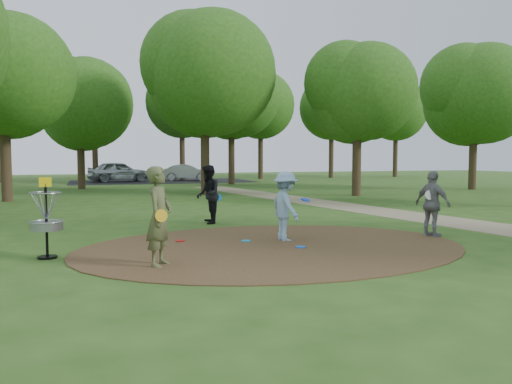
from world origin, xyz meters
name	(u,v)px	position (x,y,z in m)	size (l,w,h in m)	color
ground	(274,247)	(0.00, 0.00, 0.00)	(100.00, 100.00, 0.00)	#2D5119
dirt_clearing	(274,247)	(0.00, 0.00, 0.01)	(8.40, 8.40, 0.02)	#47301C
footpath	(456,222)	(6.50, 2.00, 0.01)	(2.00, 40.00, 0.01)	#8C7A5B
parking_lot	(162,181)	(2.00, 30.00, 0.00)	(14.00, 8.00, 0.01)	black
player_observer_with_disc	(159,217)	(-2.58, -1.10, 0.88)	(0.68, 0.76, 1.76)	#535933
player_throwing_with_disc	(286,206)	(0.53, 0.66, 0.80)	(1.00, 1.08, 1.59)	#8DB4D2
player_walking_with_disc	(208,194)	(-0.45, 4.15, 0.85)	(0.78, 0.91, 1.70)	black
player_waiting_with_disc	(433,204)	(4.06, 0.01, 0.80)	(0.63, 1.01, 1.60)	gray
disc_ground_cyan	(246,241)	(-0.38, 0.78, 0.03)	(0.22, 0.22, 0.02)	#1A9FD2
disc_ground_blue	(301,247)	(0.47, -0.32, 0.03)	(0.22, 0.22, 0.02)	blue
disc_ground_red	(180,241)	(-1.79, 1.27, 0.03)	(0.22, 0.22, 0.02)	red
car_left	(119,171)	(-1.28, 30.60, 0.80)	(1.88, 4.68, 1.60)	#B0B5B8
car_right	(187,173)	(4.11, 30.48, 0.66)	(1.41, 4.03, 1.33)	#929499
disc_golf_basket	(46,212)	(-4.50, 0.30, 0.87)	(0.63, 0.63, 1.54)	black
tree_ring	(247,75)	(2.57, 9.82, 5.26)	(36.98, 45.15, 9.03)	#332316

